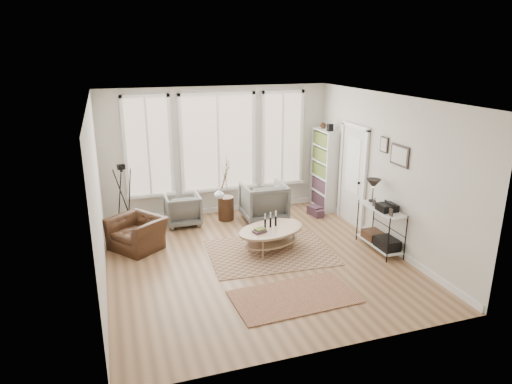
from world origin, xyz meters
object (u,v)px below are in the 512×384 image
object	(u,v)px
bookcase	(324,169)
armchair_right	(264,202)
armchair_left	(183,209)
low_shelf	(381,224)
coffee_table	(271,233)
side_table	(226,189)
accent_chair	(137,233)

from	to	relation	value
bookcase	armchair_right	xyz separation A→B (m)	(-1.63, -0.33, -0.52)
bookcase	armchair_left	bearing A→B (deg)	-179.46
armchair_left	armchair_right	world-z (taller)	armchair_right
low_shelf	coffee_table	world-z (taller)	low_shelf
coffee_table	side_table	distance (m)	1.92
armchair_right	accent_chair	distance (m)	2.88
armchair_left	accent_chair	size ratio (longest dim) A/B	0.80
accent_chair	bookcase	bearing A→B (deg)	65.19
bookcase	side_table	xyz separation A→B (m)	(-2.42, -0.05, -0.24)
coffee_table	side_table	xyz separation A→B (m)	(-0.40, 1.84, 0.38)
bookcase	accent_chair	world-z (taller)	bookcase
low_shelf	side_table	bearing A→B (deg)	133.77
bookcase	armchair_right	distance (m)	1.74
low_shelf	accent_chair	bearing A→B (deg)	160.87
armchair_left	coffee_table	bearing A→B (deg)	126.62
armchair_left	low_shelf	bearing A→B (deg)	143.50
armchair_left	armchair_right	distance (m)	1.79
side_table	low_shelf	bearing A→B (deg)	-46.23
coffee_table	armchair_right	world-z (taller)	armchair_right
armchair_right	bookcase	bearing A→B (deg)	-167.73
coffee_table	side_table	size ratio (longest dim) A/B	1.07
armchair_right	accent_chair	size ratio (longest dim) A/B	1.00
low_shelf	armchair_left	size ratio (longest dim) A/B	1.73
armchair_right	accent_chair	world-z (taller)	armchair_right
bookcase	coffee_table	world-z (taller)	bookcase
bookcase	accent_chair	bearing A→B (deg)	-167.21
armchair_right	accent_chair	bearing A→B (deg)	14.40
side_table	armchair_left	bearing A→B (deg)	179.01
side_table	accent_chair	bearing A→B (deg)	-154.47
low_shelf	coffee_table	size ratio (longest dim) A/B	0.82
armchair_left	side_table	size ratio (longest dim) A/B	0.51
armchair_right	side_table	world-z (taller)	side_table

